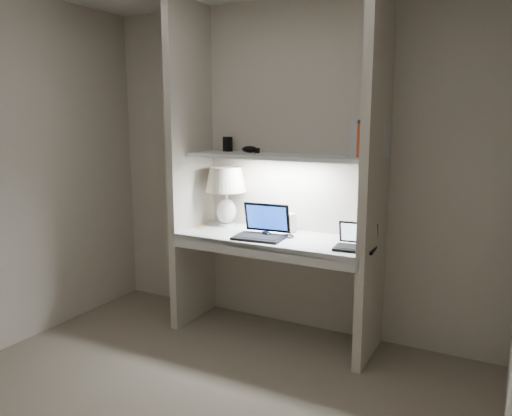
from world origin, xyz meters
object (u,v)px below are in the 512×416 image
Objects in this scene: laptop_main at (262,230)px; speaker at (289,223)px; table_lamp at (226,186)px; laptop_netbook at (356,243)px; book_row at (370,140)px.

laptop_main reaches higher than speaker.
laptop_main is (0.43, -0.20, -0.27)m from table_lamp.
laptop_netbook is 0.71m from book_row.
speaker is 0.58× the size of book_row.
laptop_main reaches higher than laptop_netbook.
book_row reaches higher than speaker.
laptop_netbook is at bearing -10.18° from table_lamp.
speaker is (0.11, 0.24, 0.02)m from laptop_main.
table_lamp is 0.55m from laptop_main.
speaker is at bearing 3.27° from table_lamp.
laptop_netbook is (1.14, -0.20, -0.28)m from table_lamp.
laptop_main is 1.34× the size of laptop_netbook.
laptop_main is 2.57× the size of speaker.
book_row reaches higher than laptop_netbook.
book_row reaches higher than table_lamp.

